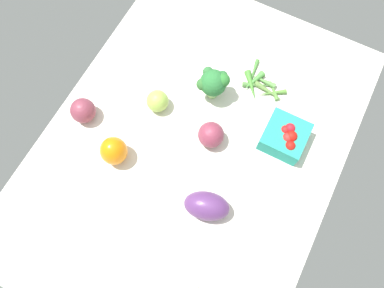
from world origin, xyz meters
The scene contains 9 objects.
tablecloth centered at (0.00, 0.00, 1.00)cm, with size 104.00×76.00×2.00cm, color silver.
bell_pepper_orange centered at (-11.62, 16.50, 6.32)cm, with size 7.00×7.00×8.65cm, color orange.
berry_basket centered at (12.65, -20.97, 5.22)cm, with size 10.90×10.90×6.90cm.
heirloom_tomato_green centered at (6.38, 13.90, 5.05)cm, with size 6.09×6.09×6.09cm, color #98BD4C.
red_onion_near_basket centered at (-5.47, 30.15, 5.40)cm, with size 6.80×6.80×6.80cm, color brown.
okra_pile centered at (25.01, -8.71, 2.84)cm, with size 13.14×13.64×1.99cm.
broccoli_head centered at (16.78, 2.17, 8.38)cm, with size 7.71×8.50×10.07cm.
red_onion_center centered at (4.11, -3.47, 5.47)cm, with size 6.93×6.93×6.93cm, color brown.
eggplant centered at (-13.15, -10.89, 5.56)cm, with size 11.32×7.11×7.11cm, color #593069.
Camera 1 is at (-29.69, -15.42, 96.42)cm, focal length 34.91 mm.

